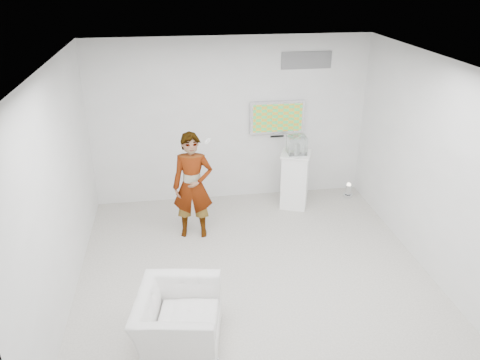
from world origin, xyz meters
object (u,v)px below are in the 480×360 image
Objects in this scene: armchair at (178,320)px; floor_uplight at (348,190)px; tv at (277,117)px; pedestal at (295,180)px; person at (193,186)px.

armchair is 3.78× the size of floor_uplight.
pedestal is (0.24, -0.52, -1.03)m from tv.
armchair is at bearing -117.82° from tv.
armchair is 3.88m from pedestal.
person is 1.69× the size of pedestal.
person is 2.05m from pedestal.
pedestal is at bearing -64.81° from tv.
person reaches higher than armchair.
person is at bearing -158.31° from pedestal.
tv reaches higher than pedestal.
person is 6.26× the size of floor_uplight.
floor_uplight is (3.32, 3.37, -0.20)m from armchair.
person reaches higher than pedestal.
tv is at bearing -17.69° from armchair.
person is at bearing -162.84° from floor_uplight.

